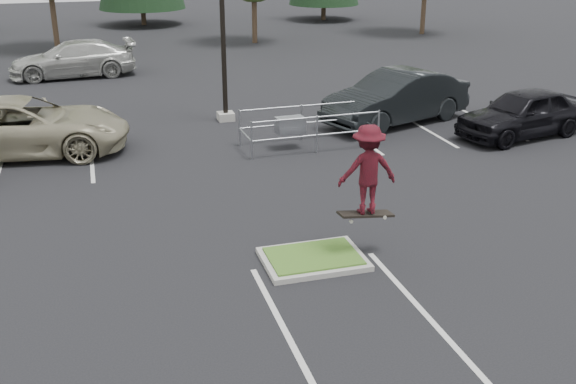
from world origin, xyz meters
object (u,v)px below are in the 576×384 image
object	(u,v)px
car_l_tan	(23,126)
car_far_silver	(73,59)
skateboarder	(368,170)
car_r_charc	(396,98)
cart_corral	(295,125)
car_r_black	(524,113)

from	to	relation	value
car_l_tan	car_far_silver	distance (m)	12.27
skateboarder	car_l_tan	distance (m)	12.51
car_r_charc	skateboarder	bearing A→B (deg)	-47.87
car_far_silver	cart_corral	bearing A→B (deg)	23.09
car_r_charc	cart_corral	bearing A→B (deg)	-87.02
cart_corral	car_r_black	xyz separation A→B (m)	(8.00, -0.98, 0.05)
skateboarder	car_far_silver	distance (m)	22.87
cart_corral	skateboarder	size ratio (longest dim) A/B	2.09
car_l_tan	car_r_black	distance (m)	16.74
car_r_charc	car_r_black	size ratio (longest dim) A/B	1.19
skateboarder	car_r_black	bearing A→B (deg)	-137.13
cart_corral	skateboarder	distance (m)	8.10
cart_corral	skateboarder	bearing A→B (deg)	-97.51
car_r_black	skateboarder	bearing A→B (deg)	-63.52
skateboarder	car_l_tan	world-z (taller)	skateboarder
cart_corral	car_r_charc	distance (m)	4.87
car_l_tan	car_r_black	size ratio (longest dim) A/B	1.34
car_far_silver	car_r_charc	bearing A→B (deg)	39.97
cart_corral	car_far_silver	bearing A→B (deg)	114.78
car_r_charc	car_r_black	distance (m)	4.52
car_r_charc	car_far_silver	world-z (taller)	car_r_charc
cart_corral	car_r_charc	world-z (taller)	car_r_charc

